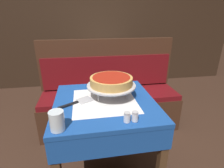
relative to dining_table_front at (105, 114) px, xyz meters
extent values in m
cube|color=#194799|center=(0.00, 0.00, 0.10)|extent=(0.73, 0.73, 0.03)
cube|color=white|center=(0.00, 0.00, 0.11)|extent=(0.45, 0.45, 0.00)
cube|color=#194799|center=(0.00, 0.00, 0.01)|extent=(0.73, 0.73, 0.15)
cube|color=#4C331E|center=(-0.33, 0.33, -0.29)|extent=(0.05, 0.05, 0.74)
cube|color=#4C331E|center=(0.33, 0.33, -0.29)|extent=(0.05, 0.05, 0.74)
cube|color=beige|center=(0.24, 1.75, 0.10)|extent=(0.81, 0.81, 0.03)
cube|color=white|center=(0.24, 1.75, 0.12)|extent=(0.50, 0.50, 0.00)
cube|color=beige|center=(0.24, 1.75, 0.02)|extent=(0.81, 0.81, 0.13)
cube|color=#4C331E|center=(-0.13, 1.38, -0.28)|extent=(0.05, 0.05, 0.74)
cube|color=#4C331E|center=(0.61, 1.38, -0.28)|extent=(0.05, 0.05, 0.74)
cube|color=#4C331E|center=(-0.13, 2.12, -0.28)|extent=(0.05, 0.05, 0.74)
cube|color=#4C331E|center=(0.61, 2.12, -0.28)|extent=(0.05, 0.05, 0.74)
cube|color=#3D2316|center=(0.16, 0.77, -0.45)|extent=(1.66, 0.48, 0.42)
cube|color=#600F14|center=(0.16, 0.77, -0.21)|extent=(1.63, 0.47, 0.06)
cube|color=#3D2316|center=(0.16, 0.98, 0.13)|extent=(1.66, 0.06, 0.62)
cube|color=#600F14|center=(0.16, 0.94, 0.04)|extent=(1.60, 0.02, 0.39)
cube|color=black|center=(0.00, 2.38, 0.54)|extent=(6.00, 0.04, 2.40)
cylinder|color=#ADADB2|center=(0.06, 0.17, 0.16)|extent=(0.01, 0.01, 0.09)
cylinder|color=#ADADB2|center=(-0.05, -0.01, 0.16)|extent=(0.01, 0.01, 0.09)
cylinder|color=#ADADB2|center=(0.17, -0.01, 0.16)|extent=(0.01, 0.01, 0.09)
cylinder|color=#ADADB2|center=(0.06, 0.05, 0.20)|extent=(0.25, 0.25, 0.01)
cylinder|color=silver|center=(0.06, 0.05, 0.20)|extent=(0.35, 0.35, 0.01)
cylinder|color=silver|center=(0.06, 0.05, 0.21)|extent=(0.36, 0.36, 0.01)
cylinder|color=tan|center=(0.06, 0.05, 0.25)|extent=(0.31, 0.31, 0.06)
cylinder|color=#A82314|center=(0.06, 0.05, 0.28)|extent=(0.28, 0.28, 0.01)
cube|color=#BCBCC1|center=(-0.14, 0.03, 0.12)|extent=(0.14, 0.14, 0.00)
cube|color=black|center=(-0.26, -0.04, 0.12)|extent=(0.14, 0.09, 0.01)
cylinder|color=silver|center=(-0.30, -0.30, 0.17)|extent=(0.08, 0.08, 0.11)
cylinder|color=silver|center=(0.09, -0.29, 0.14)|extent=(0.04, 0.04, 0.05)
cylinder|color=#B7B7BC|center=(0.09, -0.29, 0.17)|extent=(0.04, 0.04, 0.01)
cylinder|color=silver|center=(0.14, -0.29, 0.14)|extent=(0.04, 0.04, 0.05)
cylinder|color=#B7B7BC|center=(0.14, -0.29, 0.17)|extent=(0.04, 0.04, 0.01)
cube|color=black|center=(0.26, 1.82, 0.14)|extent=(0.13, 0.13, 0.03)
cylinder|color=black|center=(0.26, 1.82, 0.21)|extent=(0.01, 0.01, 0.13)
cylinder|color=#99194C|center=(0.26, 1.86, 0.20)|extent=(0.04, 0.04, 0.10)
cylinder|color=gold|center=(0.26, 1.78, 0.20)|extent=(0.04, 0.04, 0.10)
camera|label=1|loc=(-0.14, -1.14, 0.70)|focal=28.00mm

